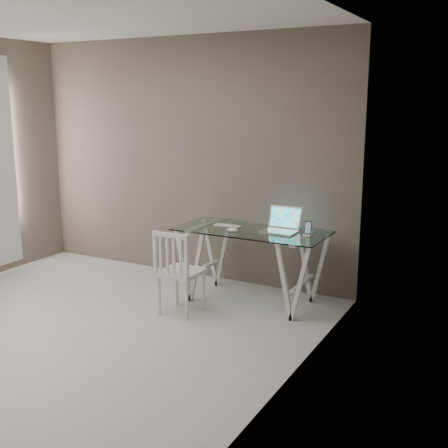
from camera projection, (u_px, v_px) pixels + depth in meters
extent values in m
plane|color=beige|center=(49.00, 344.00, 4.72)|extent=(4.50, 4.50, 0.00)
cube|color=white|center=(24.00, 4.00, 4.14)|extent=(4.00, 4.50, 0.02)
cube|color=#62564D|center=(188.00, 159.00, 6.36)|extent=(4.00, 0.02, 2.70)
cube|color=#62564D|center=(270.00, 207.00, 3.50)|extent=(0.02, 4.50, 2.70)
cube|color=silver|center=(252.00, 231.00, 5.56)|extent=(1.50, 0.70, 0.01)
cube|color=silver|center=(204.00, 260.00, 5.90)|extent=(0.24, 0.62, 0.72)
cube|color=silver|center=(303.00, 275.00, 5.39)|extent=(0.24, 0.62, 0.72)
cube|color=silver|center=(181.00, 272.00, 5.34)|extent=(0.38, 0.38, 0.04)
cylinder|color=silver|center=(159.00, 295.00, 5.32)|extent=(0.03, 0.03, 0.39)
cylinder|color=silver|center=(187.00, 301.00, 5.18)|extent=(0.03, 0.03, 0.39)
cylinder|color=silver|center=(177.00, 286.00, 5.58)|extent=(0.03, 0.03, 0.39)
cylinder|color=silver|center=(203.00, 291.00, 5.44)|extent=(0.03, 0.03, 0.39)
cube|color=silver|center=(170.00, 255.00, 5.14)|extent=(0.38, 0.03, 0.42)
cube|color=silver|center=(279.00, 232.00, 5.46)|extent=(0.34, 0.23, 0.01)
cube|color=#19D899|center=(285.00, 217.00, 5.56)|extent=(0.34, 0.08, 0.22)
cube|color=silver|center=(227.00, 226.00, 5.73)|extent=(0.29, 0.13, 0.01)
ellipsoid|color=white|center=(233.00, 230.00, 5.49)|extent=(0.12, 0.07, 0.04)
cube|color=white|center=(307.00, 235.00, 5.33)|extent=(0.07, 0.07, 0.02)
cube|color=black|center=(308.00, 228.00, 5.32)|extent=(0.06, 0.03, 0.12)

